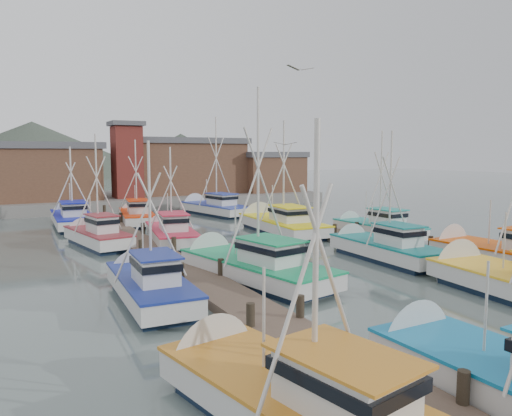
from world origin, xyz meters
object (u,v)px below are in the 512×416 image
lookout_tower (127,159)px  boat_12 (136,216)px  boat_8 (170,233)px  boat_4 (248,266)px

lookout_tower → boat_12: size_ratio=0.99×
lookout_tower → boat_8: lookout_tower is taller
lookout_tower → boat_8: size_ratio=0.96×
boat_8 → boat_12: boat_12 is taller
lookout_tower → boat_12: 13.79m
lookout_tower → boat_4: size_ratio=0.83×
boat_4 → boat_12: size_ratio=1.19×
boat_8 → boat_12: size_ratio=1.03×
lookout_tower → boat_4: bearing=-94.1°
boat_12 → boat_4: bearing=-81.3°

